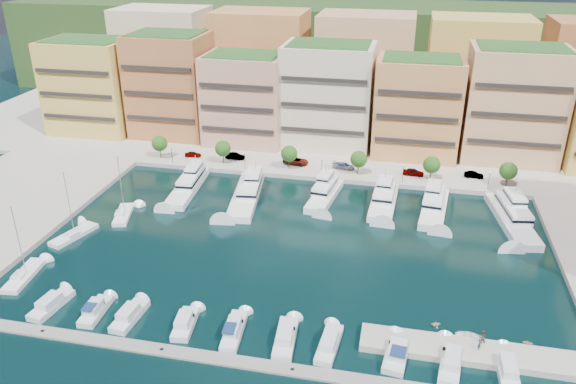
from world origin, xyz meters
name	(u,v)px	position (x,y,z in m)	size (l,w,h in m)	color
ground	(294,249)	(0.00, 0.00, 0.00)	(400.00, 400.00, 0.00)	black
north_quay	(339,135)	(0.00, 62.00, 0.00)	(220.00, 64.00, 2.00)	#9E998E
hillside	(357,91)	(0.00, 110.00, 0.00)	(240.00, 40.00, 58.00)	#233D19
south_pontoon	(226,361)	(-3.00, -30.00, 0.00)	(72.00, 2.20, 0.35)	gray
finger_pier	(481,356)	(30.00, -22.00, 0.00)	(32.00, 5.00, 2.00)	#9E998E
apartment_0	(92,86)	(-66.00, 49.99, 13.31)	(22.00, 16.50, 24.80)	gold
apartment_1	(171,85)	(-44.00, 51.99, 14.31)	(20.00, 16.50, 26.80)	#B56C3C
apartment_2	(245,99)	(-23.00, 49.99, 12.31)	(20.00, 15.50, 22.80)	tan
apartment_3	(328,96)	(-2.00, 51.99, 13.81)	(22.00, 16.50, 25.80)	beige
apartment_4	(417,107)	(20.00, 49.99, 12.81)	(20.00, 15.50, 23.80)	#E19454
apartment_5	(513,104)	(42.00, 51.99, 14.31)	(22.00, 16.50, 26.80)	tan
backblock_0	(165,59)	(-55.00, 74.00, 16.00)	(26.00, 18.00, 30.00)	beige
backblock_1	(261,64)	(-25.00, 74.00, 16.00)	(26.00, 18.00, 30.00)	#E19454
backblock_2	(364,69)	(5.00, 74.00, 16.00)	(26.00, 18.00, 30.00)	tan
backblock_3	(475,74)	(35.00, 74.00, 16.00)	(26.00, 18.00, 30.00)	gold
tree_0	(160,144)	(-40.00, 33.50, 4.74)	(3.80, 3.80, 5.65)	#473323
tree_1	(223,149)	(-24.00, 33.50, 4.74)	(3.80, 3.80, 5.65)	#473323
tree_2	(289,154)	(-8.00, 33.50, 4.74)	(3.80, 3.80, 5.65)	#473323
tree_3	(359,159)	(8.00, 33.50, 4.74)	(3.80, 3.80, 5.65)	#473323
tree_4	(432,165)	(24.00, 33.50, 4.74)	(3.80, 3.80, 5.65)	#473323
tree_5	(508,171)	(40.00, 33.50, 4.74)	(3.80, 3.80, 5.65)	#473323
lamppost_0	(172,152)	(-36.00, 31.20, 3.83)	(0.30, 0.30, 4.20)	black
lamppost_1	(245,158)	(-18.00, 31.20, 3.83)	(0.30, 0.30, 4.20)	black
lamppost_2	(322,164)	(0.00, 31.20, 3.83)	(0.30, 0.30, 4.20)	black
lamppost_3	(403,170)	(18.00, 31.20, 3.83)	(0.30, 0.30, 4.20)	black
lamppost_4	(489,177)	(36.00, 31.20, 3.83)	(0.30, 0.30, 4.20)	black
yacht_1	(189,185)	(-27.46, 19.77, 1.09)	(5.91, 20.32, 7.30)	white
yacht_2	(247,192)	(-13.89, 18.80, 1.21)	(7.86, 22.74, 7.30)	white
yacht_3	(325,193)	(2.25, 21.74, 1.21)	(6.18, 16.26, 7.30)	white
yacht_4	(384,200)	(14.58, 21.24, 1.09)	(5.56, 17.06, 7.30)	white
yacht_5	(434,205)	(24.69, 20.78, 1.21)	(6.44, 18.34, 7.30)	white
yacht_6	(511,216)	(39.25, 19.06, 1.21)	(8.16, 22.20, 7.30)	white
cruiser_0	(51,305)	(-32.13, -24.59, 0.55)	(3.56, 8.05, 2.55)	silver
cruiser_1	(95,311)	(-24.85, -24.59, 0.57)	(2.84, 7.18, 2.66)	silver
cruiser_2	(130,316)	(-19.37, -24.58, 0.55)	(3.05, 7.72, 2.55)	silver
cruiser_3	(185,324)	(-10.79, -24.58, 0.55)	(3.32, 7.29, 2.55)	silver
cruiser_4	(234,331)	(-3.52, -24.61, 0.57)	(3.08, 8.62, 2.66)	silver
cruiser_5	(285,338)	(3.89, -24.59, 0.55)	(3.31, 8.57, 2.55)	silver
cruiser_6	(329,345)	(9.95, -24.59, 0.55)	(3.05, 8.19, 2.55)	silver
cruiser_7	(397,354)	(18.98, -24.60, 0.57)	(3.65, 7.77, 2.66)	silver
cruiser_8	(451,362)	(25.98, -24.60, 0.55)	(3.76, 9.17, 2.55)	silver
cruiser_9	(507,370)	(32.92, -24.59, 0.55)	(2.50, 8.34, 2.55)	silver
sailboat_1	(74,235)	(-40.66, -4.43, 0.31)	(5.51, 9.95, 13.20)	white
sailboat_0	(24,276)	(-41.17, -18.32, 0.31)	(3.92, 9.94, 13.20)	white
sailboat_2	(123,215)	(-35.51, 4.96, 0.31)	(5.10, 9.33, 13.20)	white
tender_1	(436,324)	(24.23, -16.76, 0.38)	(1.26, 1.46, 0.77)	beige
tender_3	(528,343)	(36.44, -18.27, 0.37)	(1.20, 1.39, 0.73)	#C1B093
tender_2	(468,336)	(28.62, -18.53, 0.37)	(2.54, 3.56, 0.74)	white
car_0	(193,154)	(-32.62, 35.94, 1.67)	(1.59, 3.95, 1.35)	gray
car_1	(235,156)	(-22.08, 36.65, 1.77)	(1.63, 4.68, 1.54)	gray
car_2	(296,161)	(-7.08, 36.69, 1.84)	(2.79, 6.06, 1.68)	gray
car_3	(344,166)	(4.42, 36.12, 1.74)	(2.08, 5.11, 1.48)	gray
car_4	(413,172)	(20.32, 35.69, 1.80)	(1.88, 4.68, 1.60)	gray
car_5	(474,175)	(33.58, 37.17, 1.69)	(1.47, 4.21, 1.39)	gray
person_0	(479,344)	(29.59, -21.82, 1.83)	(0.61, 0.40, 1.67)	#26344D
person_1	(482,337)	(30.07, -20.36, 1.97)	(0.94, 0.74, 1.94)	brown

